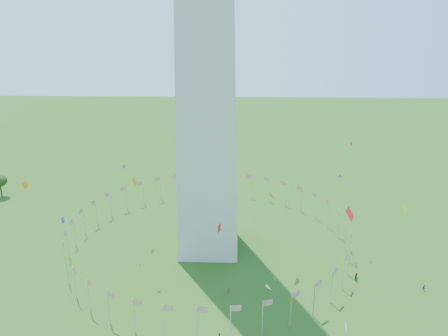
{
  "coord_description": "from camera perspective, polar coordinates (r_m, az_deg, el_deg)",
  "views": [
    {
      "loc": [
        7.75,
        -64.14,
        65.28
      ],
      "look_at": [
        4.87,
        35.0,
        30.29
      ],
      "focal_mm": 35.0,
      "sensor_mm": 36.0,
      "label": 1
    }
  ],
  "objects": [
    {
      "name": "kites_aloft",
      "position": [
        93.71,
        2.38,
        -8.02
      ],
      "size": [
        94.85,
        68.91,
        32.85
      ],
      "color": "white",
      "rests_on": "ground"
    },
    {
      "name": "flag_ring",
      "position": [
        129.55,
        -1.98,
        -8.56
      ],
      "size": [
        80.24,
        80.24,
        9.0
      ],
      "color": "silver",
      "rests_on": "ground"
    }
  ]
}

